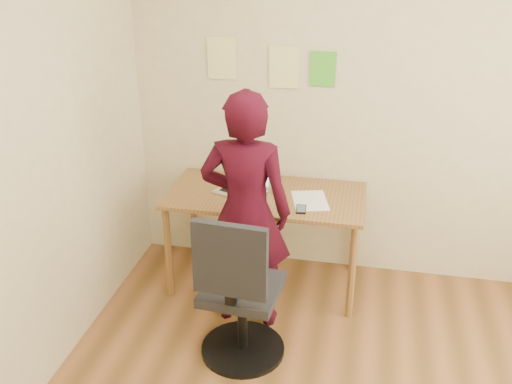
% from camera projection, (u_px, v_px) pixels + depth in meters
% --- Properties ---
extents(room, '(3.58, 3.58, 2.78)m').
position_uv_depth(room, '(363.00, 211.00, 2.45)').
color(room, brown).
rests_on(room, ground).
extents(desk, '(1.40, 0.70, 0.74)m').
position_uv_depth(desk, '(266.00, 205.00, 4.09)').
color(desk, brown).
rests_on(desk, ground).
extents(laptop, '(0.43, 0.41, 0.25)m').
position_uv_depth(laptop, '(245.00, 184.00, 4.09)').
color(laptop, silver).
rests_on(laptop, desk).
extents(paper_sheet, '(0.31, 0.38, 0.00)m').
position_uv_depth(paper_sheet, '(310.00, 200.00, 3.96)').
color(paper_sheet, white).
rests_on(paper_sheet, desk).
extents(phone, '(0.08, 0.13, 0.01)m').
position_uv_depth(phone, '(301.00, 209.00, 3.82)').
color(phone, black).
rests_on(phone, desk).
extents(wall_note_left, '(0.21, 0.00, 0.30)m').
position_uv_depth(wall_note_left, '(222.00, 58.00, 4.08)').
color(wall_note_left, '#F4EB91').
rests_on(wall_note_left, room).
extents(wall_note_mid, '(0.21, 0.00, 0.30)m').
position_uv_depth(wall_note_mid, '(284.00, 67.00, 4.02)').
color(wall_note_mid, '#F4EB91').
rests_on(wall_note_mid, room).
extents(wall_note_right, '(0.18, 0.00, 0.24)m').
position_uv_depth(wall_note_right, '(323.00, 69.00, 3.97)').
color(wall_note_right, '#4EBB2A').
rests_on(wall_note_right, room).
extents(office_chair, '(0.53, 0.53, 1.02)m').
position_uv_depth(office_chair, '(239.00, 300.00, 3.41)').
color(office_chair, black).
rests_on(office_chair, ground).
extents(person, '(0.59, 0.39, 1.62)m').
position_uv_depth(person, '(246.00, 212.00, 3.64)').
color(person, black).
rests_on(person, ground).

